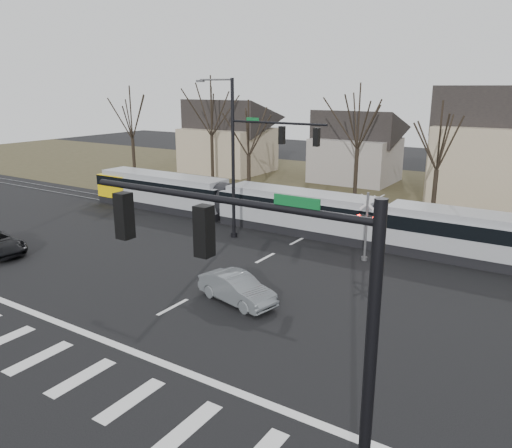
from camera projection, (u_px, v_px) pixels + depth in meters
The scene contains 15 objects.
ground at pixel (141, 324), 21.06m from camera, with size 140.00×140.00×0.00m, color black.
grass_verge at pixel (388, 193), 46.99m from camera, with size 140.00×28.00×0.01m, color #38331E.
crosswalk at pixel (59, 367), 17.82m from camera, with size 27.00×2.60×0.01m.
stop_line at pixel (107, 342), 19.60m from camera, with size 28.00×0.35×0.01m, color silver.
lane_dashes at pixel (311, 233), 34.02m from camera, with size 0.18×30.00×0.01m.
rail_pair at pixel (310, 234), 33.85m from camera, with size 90.00×1.52×0.06m.
tram at pixel (297, 209), 34.20m from camera, with size 37.32×2.77×2.83m.
sedan at pixel (237, 288), 23.06m from camera, with size 4.31×2.31×1.35m, color slate.
signal_pole_near_right at pixel (276, 331), 9.54m from camera, with size 6.72×0.44×8.00m.
signal_pole_far at pixel (254, 153), 30.93m from camera, with size 9.28×0.44×10.20m.
rail_crossing_signal at pixel (366, 229), 28.31m from camera, with size 1.08×0.36×4.00m.
tree_row at pixel (392, 147), 39.75m from camera, with size 59.20×7.20×10.00m.
house_a at pixel (228, 133), 57.86m from camera, with size 9.72×8.64×8.60m.
house_b at pixel (356, 143), 51.78m from camera, with size 8.64×7.56×7.65m.
house_c at pixel (501, 142), 41.71m from camera, with size 10.80×8.64×10.10m.
Camera 1 is at (14.48, -13.48, 9.69)m, focal length 35.00 mm.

